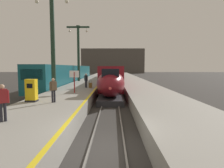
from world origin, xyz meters
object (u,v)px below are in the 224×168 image
passenger_far_waiting (2,100)px  ticket_machine_yellow (31,91)px  highspeed_train_main (112,76)px  departure_info_board (74,77)px  regional_train_adjacent (71,74)px  rolling_suitcase (90,85)px  station_column_mid (53,33)px  passenger_near_edge (86,79)px  station_column_far (78,48)px  passenger_mid_platform (53,88)px

passenger_far_waiting → ticket_machine_yellow: (-0.85, 5.03, -0.25)m
highspeed_train_main → departure_info_board: (-3.43, -16.23, 0.62)m
regional_train_adjacent → rolling_suitcase: bearing=-69.5°
station_column_mid → passenger_near_edge: size_ratio=5.88×
regional_train_adjacent → passenger_near_edge: (5.10, -14.82, -0.09)m
station_column_far → rolling_suitcase: size_ratio=9.87×
regional_train_adjacent → rolling_suitcase: regional_train_adjacent is taller
ticket_machine_yellow → passenger_mid_platform: bearing=-10.3°
passenger_far_waiting → highspeed_train_main: bearing=79.7°
passenger_far_waiting → regional_train_adjacent: bearing=96.6°
station_column_mid → regional_train_adjacent: bearing=97.0°
station_column_mid → ticket_machine_yellow: station_column_mid is taller
station_column_mid → passenger_mid_platform: bearing=-73.1°
passenger_far_waiting → passenger_near_edge: bearing=83.3°
regional_train_adjacent → ticket_machine_yellow: size_ratio=22.87×
station_column_far → ticket_machine_yellow: (0.35, -20.75, -5.05)m
station_column_mid → passenger_near_edge: bearing=47.2°
ticket_machine_yellow → departure_info_board: 5.18m
highspeed_train_main → ticket_machine_yellow: (-5.55, -20.89, -0.15)m
passenger_mid_platform → station_column_mid: bearing=106.9°
regional_train_adjacent → passenger_mid_platform: (4.20, -24.53, -0.09)m
passenger_far_waiting → departure_info_board: 9.80m
regional_train_adjacent → station_column_far: station_column_far is taller
regional_train_adjacent → station_column_mid: station_column_mid is taller
highspeed_train_main → departure_info_board: bearing=-101.9°
passenger_near_edge → departure_info_board: 4.79m
regional_train_adjacent → departure_info_board: regional_train_adjacent is taller
rolling_suitcase → station_column_mid: bearing=-141.3°
highspeed_train_main → ticket_machine_yellow: 21.62m
rolling_suitcase → regional_train_adjacent: bearing=110.5°
station_column_far → passenger_near_edge: (2.90, -11.34, -4.80)m
highspeed_train_main → passenger_near_edge: bearing=-104.7°
station_column_mid → departure_info_board: (2.47, -1.62, -4.42)m
station_column_far → passenger_mid_platform: (2.00, -21.05, -4.80)m
departure_info_board → passenger_near_edge: bearing=84.8°
highspeed_train_main → rolling_suitcase: highspeed_train_main is taller
passenger_mid_platform → highspeed_train_main: bearing=79.6°
station_column_mid → departure_info_board: size_ratio=4.69×
station_column_far → ticket_machine_yellow: size_ratio=6.06×
regional_train_adjacent → departure_info_board: 20.11m
passenger_mid_platform → passenger_far_waiting: 4.80m
station_column_mid → ticket_machine_yellow: bearing=-86.8°
passenger_near_edge → ticket_machine_yellow: size_ratio=1.06×
passenger_mid_platform → rolling_suitcase: (1.46, 9.36, -0.69)m
passenger_mid_platform → ticket_machine_yellow: 1.70m
passenger_near_edge → passenger_far_waiting: size_ratio=1.00×
departure_info_board → highspeed_train_main: bearing=78.1°
passenger_near_edge → passenger_far_waiting: same height
highspeed_train_main → station_column_mid: 16.55m
passenger_mid_platform → station_column_far: bearing=95.4°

